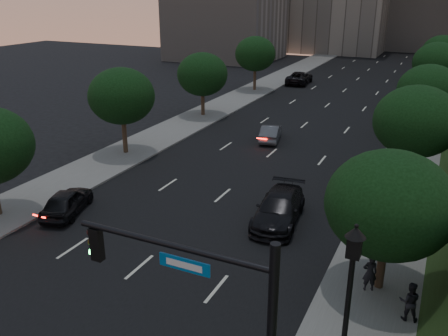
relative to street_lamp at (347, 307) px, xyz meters
The scene contains 22 objects.
ground 10.53m from the street_lamp, 165.40° to the right, with size 160.00×160.00×0.00m, color black.
road_surface 29.27m from the street_lamp, 109.78° to the left, with size 16.00×140.00×0.02m, color black.
sidewalk_right 27.55m from the street_lamp, 89.20° to the left, with size 4.50×140.00×0.15m, color slate.
sidewalk_left 34.11m from the street_lamp, 126.25° to the left, with size 4.50×140.00×0.15m, color slate.
office_block_filler 76.50m from the street_lamp, 118.01° to the left, with size 18.00×16.00×14.00m, color #9A948D.
tree_right_a 5.62m from the street_lamp, 85.42° to the left, with size 5.20×5.20×6.24m.
tree_right_b 17.54m from the street_lamp, 88.57° to the left, with size 5.20×5.20×6.74m.
tree_right_c 30.47m from the street_lamp, 89.18° to the left, with size 5.20×5.20×6.24m.
tree_right_d 44.47m from the street_lamp, 89.44° to the left, with size 5.20×5.20×6.74m.
tree_right_e 59.45m from the street_lamp, 89.58° to the left, with size 5.20×5.20×6.24m.
tree_left_b 25.47m from the street_lamp, 142.58° to the left, with size 5.00×5.00×6.71m.
tree_left_c 34.89m from the street_lamp, 125.35° to the left, with size 5.00×5.00×6.34m.
tree_left_d 47.02m from the street_lamp, 115.42° to the left, with size 5.00×5.00×6.71m.
street_lamp is the anchor object (origin of this frame).
sedan_near_left 17.81m from the street_lamp, 162.23° to the left, with size 1.73×4.31×1.47m, color black.
sedan_mid_left 26.10m from the street_lamp, 115.27° to the left, with size 1.46×4.20×1.38m, color #505258.
sedan_far_left 51.96m from the street_lamp, 108.41° to the left, with size 2.75×5.96×1.66m, color black.
sedan_near_right 11.19m from the street_lamp, 120.13° to the left, with size 2.27×5.59×1.62m, color black.
sedan_far_right 39.69m from the street_lamp, 94.65° to the left, with size 1.94×4.83×1.64m, color #585B5F.
pedestrian_a 5.24m from the street_lamp, 89.29° to the left, with size 0.61×0.40×1.67m, color black.
pedestrian_b 4.40m from the street_lamp, 64.46° to the left, with size 0.79×0.61×1.62m, color black.
pedestrian_c 9.71m from the street_lamp, 89.01° to the left, with size 1.10×0.46×1.88m, color black.
Camera 1 is at (11.66, -10.44, 12.16)m, focal length 38.00 mm.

